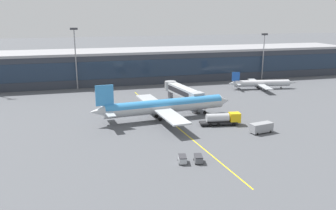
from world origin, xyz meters
name	(u,v)px	position (x,y,z in m)	size (l,w,h in m)	color
ground_plane	(173,125)	(0.00, 0.00, 0.00)	(700.00, 700.00, 0.00)	#515459
apron_lead_in_line	(172,123)	(0.23, 2.00, 0.00)	(0.30, 80.00, 0.01)	yellow
terminal_building	(173,64)	(18.19, 64.61, 6.77)	(162.15, 22.03, 13.49)	#2D333D
main_airliner	(164,106)	(-0.92, 5.94, 3.74)	(41.51, 33.07, 10.89)	#B2B7BC
jet_bridge	(182,91)	(8.09, 18.62, 4.76)	(7.05, 22.00, 6.44)	#B2B7BC
fuel_tanker	(223,119)	(12.79, -3.46, 1.75)	(11.04, 3.95, 3.25)	#232326
lavatory_truck	(262,127)	(19.74, -11.66, 1.42)	(6.12, 3.32, 2.50)	gray
baggage_cart_0	(182,159)	(-4.74, -24.13, 0.78)	(2.05, 2.89, 1.48)	#B2B7BC
baggage_cart_1	(198,159)	(-1.60, -24.74, 0.78)	(2.05, 2.89, 1.48)	#595B60
commuter_jet_near	(261,83)	(45.60, 35.07, 2.28)	(26.36, 21.03, 6.82)	#B2B7BC
apron_light_mast_0	(75,54)	(-23.85, 52.65, 13.72)	(2.80, 0.50, 23.48)	gray
apron_light_mast_2	(263,52)	(55.64, 52.65, 12.04)	(2.80, 0.50, 20.23)	gray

